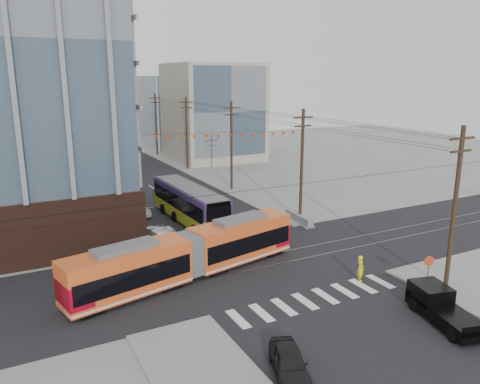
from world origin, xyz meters
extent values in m
plane|color=slate|center=(0.00, 0.00, 0.00)|extent=(160.00, 160.00, 0.00)
cube|color=gray|center=(16.00, 48.00, 8.00)|extent=(14.00, 14.00, 16.00)
cube|color=gray|center=(-14.00, 72.00, 10.00)|extent=(16.00, 18.00, 20.00)
cube|color=#8C99A5|center=(18.00, 68.00, 7.00)|extent=(16.00, 16.00, 14.00)
cylinder|color=black|center=(8.50, -6.00, 5.50)|extent=(0.30, 0.30, 11.00)
cylinder|color=black|center=(8.50, 56.00, 5.50)|extent=(0.30, 0.30, 11.00)
imported|color=black|center=(-5.86, -8.82, 0.66)|extent=(2.84, 4.18, 1.32)
imported|color=#A7A7A7|center=(-5.94, 11.46, 0.80)|extent=(3.09, 5.17, 1.61)
imported|color=silver|center=(-5.26, 20.65, 0.66)|extent=(2.84, 4.87, 1.33)
imported|color=slate|center=(-5.67, 25.85, 0.68)|extent=(2.42, 4.98, 1.37)
imported|color=#F1F60F|center=(4.44, -2.18, 0.93)|extent=(0.59, 0.76, 1.85)
cube|color=#5A5A5E|center=(8.30, 10.84, 0.42)|extent=(1.23, 4.25, 0.84)
camera|label=1|loc=(-17.07, -25.17, 13.94)|focal=35.00mm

